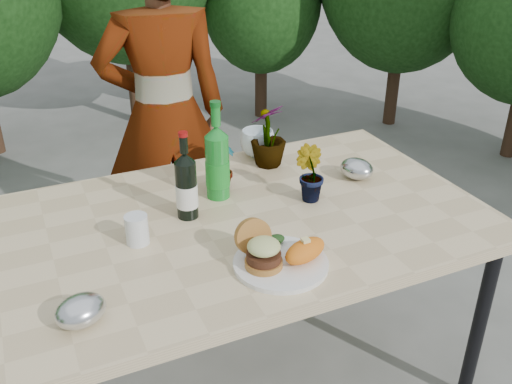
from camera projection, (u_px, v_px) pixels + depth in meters
name	position (u px, v px, depth m)	size (l,w,h in m)	color
ground	(248.00, 378.00, 2.27)	(80.00, 80.00, 0.00)	slate
patio_table	(246.00, 230.00, 1.95)	(1.60, 1.00, 0.75)	beige
dinner_plate	(281.00, 264.00, 1.66)	(0.28, 0.28, 0.01)	white
burger_stack	(261.00, 249.00, 1.63)	(0.11, 0.16, 0.11)	#B7722D
sweet_potato	(305.00, 251.00, 1.65)	(0.15, 0.08, 0.06)	orange
grilled_veg	(272.00, 241.00, 1.73)	(0.08, 0.05, 0.03)	olive
wine_bottle	(186.00, 187.00, 1.87)	(0.07, 0.07, 0.30)	black
sparkling_water	(217.00, 163.00, 1.98)	(0.09, 0.09, 0.36)	#178026
plastic_cup	(137.00, 230.00, 1.75)	(0.07, 0.07, 0.10)	silver
seedling_left	(224.00, 161.00, 2.05)	(0.11, 0.08, 0.22)	#2C5B1F
seedling_mid	(309.00, 174.00, 1.98)	(0.11, 0.09, 0.20)	#2A541C
seedling_right	(269.00, 136.00, 2.22)	(0.14, 0.14, 0.25)	#2D6121
blue_bowl	(257.00, 143.00, 2.33)	(0.14, 0.14, 0.11)	white
foil_packet_left	(81.00, 311.00, 1.43)	(0.13, 0.11, 0.08)	silver
foil_packet_right	(357.00, 169.00, 2.15)	(0.13, 0.11, 0.08)	#B8BCC0
person	(164.00, 116.00, 2.60)	(0.59, 0.39, 1.62)	#A36951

